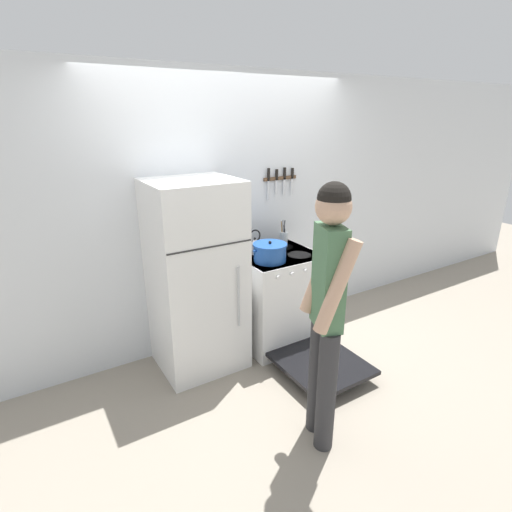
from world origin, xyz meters
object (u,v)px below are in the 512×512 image
object	(u,v)px
dutch_oven_pot	(270,252)
stove_range	(278,299)
person	(327,305)
utensil_jar	(284,238)
refrigerator	(196,278)
tea_kettle	(255,245)

from	to	relation	value
dutch_oven_pot	stove_range	bearing A→B (deg)	31.11
dutch_oven_pot	person	size ratio (longest dim) A/B	0.19
person	utensil_jar	bearing A→B (deg)	-4.50
dutch_oven_pot	utensil_jar	size ratio (longest dim) A/B	1.26
stove_range	dutch_oven_pot	xyz separation A→B (m)	(-0.17, -0.10, 0.54)
refrigerator	person	distance (m)	1.33
utensil_jar	person	size ratio (longest dim) A/B	0.15
dutch_oven_pot	tea_kettle	bearing A→B (deg)	87.30
dutch_oven_pot	person	world-z (taller)	person
stove_range	utensil_jar	bearing A→B (deg)	44.93
refrigerator	person	bearing A→B (deg)	-75.10
dutch_oven_pot	utensil_jar	bearing A→B (deg)	39.03
refrigerator	utensil_jar	distance (m)	1.01
refrigerator	tea_kettle	bearing A→B (deg)	9.76
tea_kettle	dutch_oven_pot	bearing A→B (deg)	-92.70
stove_range	dutch_oven_pot	distance (m)	0.58
refrigerator	dutch_oven_pot	distance (m)	0.68
refrigerator	dutch_oven_pot	size ratio (longest dim) A/B	4.88
tea_kettle	utensil_jar	world-z (taller)	utensil_jar
dutch_oven_pot	tea_kettle	size ratio (longest dim) A/B	1.53
tea_kettle	person	world-z (taller)	person
stove_range	dutch_oven_pot	world-z (taller)	dutch_oven_pot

